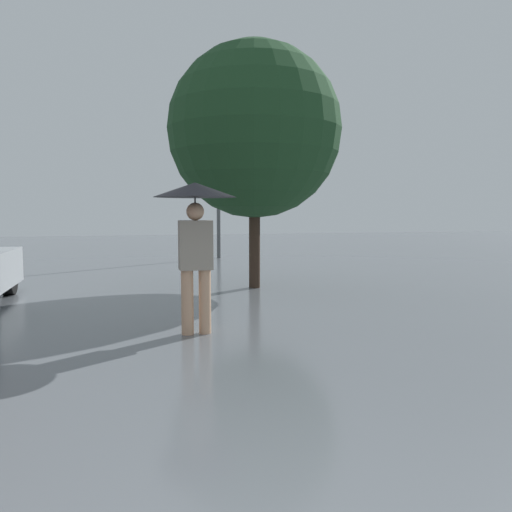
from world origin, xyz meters
The scene contains 3 objects.
pedestrian centered at (0.22, 4.96, 1.36)m, with size 0.95×0.95×1.74m.
tree centered at (1.76, 8.20, 2.86)m, with size 3.15×3.15×4.44m.
street_lamp centered at (2.19, 14.20, 3.02)m, with size 0.29×0.29×4.89m.
Camera 1 is at (-0.55, -0.70, 1.41)m, focal length 35.00 mm.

